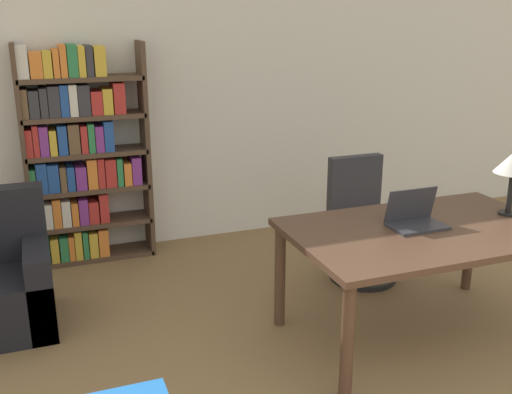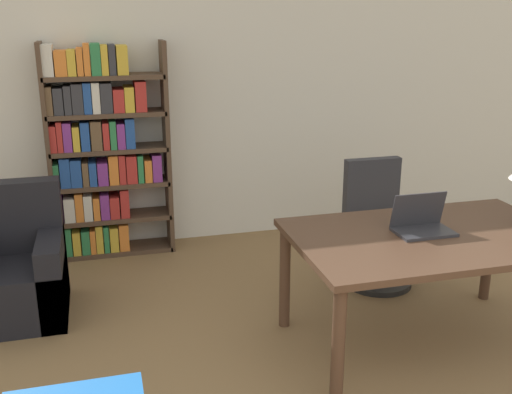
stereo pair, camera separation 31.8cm
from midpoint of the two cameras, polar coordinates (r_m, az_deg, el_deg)
name	(u,v)px [view 1 (the left image)]	position (r m, az deg, el deg)	size (l,w,h in m)	color
wall_back	(215,87)	(5.29, -5.68, 10.39)	(8.00, 0.06, 2.70)	silver
desk	(423,241)	(3.73, 13.33, -4.14)	(1.63, 1.01, 0.73)	#4C3323
laptop	(415,218)	(3.71, 12.55, -2.02)	(0.34, 0.22, 0.23)	#2D2D33
office_chair	(361,225)	(4.61, 8.03, -2.71)	(0.51, 0.51, 0.93)	black
bookshelf	(78,156)	(5.01, -18.34, 3.69)	(0.97, 0.28, 1.76)	#4C3828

